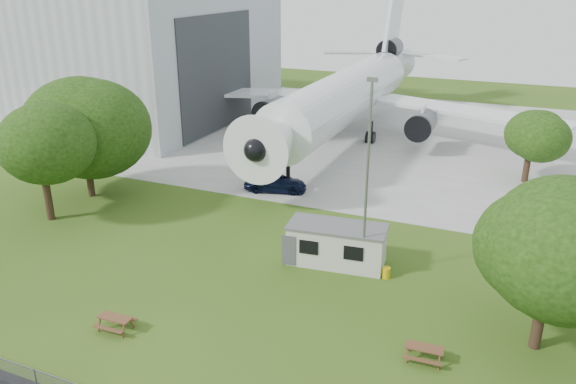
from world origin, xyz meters
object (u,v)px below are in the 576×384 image
at_px(picnic_west, 116,329).
at_px(picnic_east, 423,360).
at_px(hangar, 89,39).
at_px(airliner, 350,92).
at_px(site_cabin, 337,245).

height_order(picnic_west, picnic_east, same).
bearing_deg(picnic_west, hangar, 130.11).
xyz_separation_m(hangar, picnic_west, (35.97, -40.28, -9.41)).
distance_m(airliner, site_cabin, 30.15).
distance_m(hangar, picnic_east, 63.54).
height_order(airliner, picnic_west, airliner).
height_order(site_cabin, picnic_east, site_cabin).
bearing_deg(picnic_east, site_cabin, 129.60).
xyz_separation_m(airliner, picnic_west, (0.00, -40.14, -5.27)).
bearing_deg(picnic_west, airliner, 88.35).
bearing_deg(airliner, picnic_west, -90.00).
relative_size(airliner, picnic_east, 26.52).
relative_size(picnic_west, picnic_east, 1.00).
height_order(airliner, picnic_east, airliner).
xyz_separation_m(site_cabin, picnic_west, (-8.23, -11.41, -1.31)).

